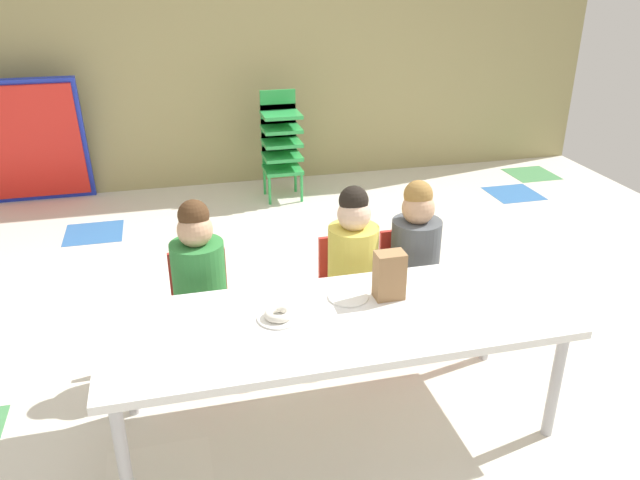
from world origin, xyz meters
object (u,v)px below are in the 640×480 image
Objects in this scene: seated_child_near_camera at (199,271)px; seated_child_middle_seat at (353,254)px; paper_plate_near_edge at (279,318)px; kid_chair_green_stack at (281,139)px; paper_bag_brown at (389,275)px; paper_plate_center_table at (348,297)px; donut_powdered_on_plate at (279,314)px; folded_activity_table at (29,143)px; craft_table at (337,326)px; seated_child_far_right at (415,247)px.

seated_child_middle_seat is at bearing 0.00° from seated_child_near_camera.
seated_child_near_camera is 5.10× the size of paper_plate_near_edge.
kid_chair_green_stack is 2.98m from paper_plate_near_edge.
paper_bag_brown reaches higher than paper_plate_near_edge.
paper_bag_brown is 1.22× the size of paper_plate_center_table.
seated_child_middle_seat reaches higher than donut_powdered_on_plate.
kid_chair_green_stack is 0.85× the size of folded_activity_table.
craft_table is at bearing -96.22° from kid_chair_green_stack.
donut_powdered_on_plate is (-0.57, -2.93, 0.07)m from kid_chair_green_stack.
seated_child_middle_seat reaches higher than paper_plate_center_table.
seated_child_far_right is at bearing 44.98° from craft_table.
folded_activity_table is 8.88× the size of donut_powdered_on_plate.
folded_activity_table reaches higher than paper_plate_center_table.
craft_table is 10.89× the size of paper_plate_near_edge.
seated_child_far_right is at bearing 33.08° from paper_plate_near_edge.
paper_plate_center_table is at bearing 168.34° from paper_bag_brown.
kid_chair_green_stack is 2.87m from paper_bag_brown.
donut_powdered_on_plate is (-0.49, -0.54, 0.03)m from seated_child_middle_seat.
kid_chair_green_stack reaches higher than donut_powdered_on_plate.
paper_plate_near_edge is at bearing -173.00° from paper_bag_brown.
craft_table is at bearing -10.75° from donut_powdered_on_plate.
seated_child_near_camera is at bearing 180.00° from seated_child_far_right.
kid_chair_green_stack reaches higher than paper_bag_brown.
seated_child_near_camera is 1.13m from seated_child_far_right.
seated_child_near_camera reaches higher than paper_plate_center_table.
paper_plate_center_table is at bearing -138.32° from seated_child_far_right.
donut_powdered_on_plate is (-0.24, 0.05, 0.07)m from craft_table.
seated_child_far_right is (0.59, 0.59, 0.03)m from craft_table.
seated_child_far_right is at bearing 56.20° from paper_bag_brown.
seated_child_far_right is at bearing 0.00° from seated_child_near_camera.
seated_child_near_camera is at bearing 149.31° from paper_bag_brown.
craft_table is 3.73m from folded_activity_table.
paper_plate_center_table is at bearing 16.51° from donut_powdered_on_plate.
craft_table is 16.02× the size of donut_powdered_on_plate.
paper_plate_center_table is at bearing -59.99° from folded_activity_table.
seated_child_middle_seat is at bearing 67.36° from craft_table.
paper_plate_near_edge is (-0.24, 0.05, 0.05)m from craft_table.
seated_child_far_right is 5.10× the size of paper_plate_near_edge.
folded_activity_table is 6.04× the size of paper_plate_center_table.
craft_table is at bearing -112.64° from seated_child_middle_seat.
folded_activity_table reaches higher than craft_table.
seated_child_near_camera is at bearing 118.66° from donut_powdered_on_plate.
seated_child_near_camera is 2.97m from folded_activity_table.
folded_activity_table reaches higher than seated_child_near_camera.
seated_child_near_camera and seated_child_middle_seat have the same top height.
kid_chair_green_stack is 2.09m from folded_activity_table.
seated_child_near_camera reaches higher than paper_plate_near_edge.
kid_chair_green_stack is 5.11× the size of paper_plate_center_table.
seated_child_far_right is 0.84× the size of folded_activity_table.
donut_powdered_on_plate is at bearing -100.96° from kid_chair_green_stack.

